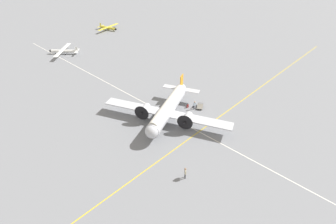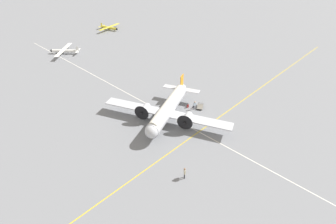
{
  "view_description": "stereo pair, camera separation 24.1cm",
  "coord_description": "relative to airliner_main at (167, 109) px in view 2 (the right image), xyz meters",
  "views": [
    {
      "loc": [
        -28.69,
        -27.21,
        27.74
      ],
      "look_at": [
        0.0,
        0.0,
        1.54
      ],
      "focal_mm": 28.0,
      "sensor_mm": 36.0,
      "label": 1
    },
    {
      "loc": [
        -28.53,
        -27.38,
        27.74
      ],
      "look_at": [
        0.0,
        0.0,
        1.54
      ],
      "focal_mm": 28.0,
      "sensor_mm": 36.0,
      "label": 2
    }
  ],
  "objects": [
    {
      "name": "ground_plane",
      "position": [
        0.36,
        0.15,
        -2.41
      ],
      "size": [
        300.0,
        300.0,
        0.0
      ],
      "primitive_type": "plane",
      "color": "slate"
    },
    {
      "name": "apron_line_eastwest",
      "position": [
        0.36,
        -6.36,
        -2.4
      ],
      "size": [
        120.0,
        0.16,
        0.01
      ],
      "color": "gold",
      "rests_on": "ground_plane"
    },
    {
      "name": "apron_line_northsouth",
      "position": [
        1.25,
        0.15,
        -2.4
      ],
      "size": [
        0.16,
        120.0,
        0.01
      ],
      "color": "silver",
      "rests_on": "ground_plane"
    },
    {
      "name": "airliner_main",
      "position": [
        0.0,
        0.0,
        0.0
      ],
      "size": [
        16.76,
        22.67,
        5.43
      ],
      "rotation": [
        0.0,
        0.0,
        3.54
      ],
      "color": "silver",
      "rests_on": "ground_plane"
    },
    {
      "name": "crew_foreground",
      "position": [
        -8.35,
        -11.36,
        -1.29
      ],
      "size": [
        0.44,
        0.5,
        1.83
      ],
      "rotation": [
        0.0,
        0.0,
        0.87
      ],
      "color": "#2D2D33",
      "rests_on": "ground_plane"
    },
    {
      "name": "passenger_boarding",
      "position": [
        6.34,
        -1.28,
        -1.31
      ],
      "size": [
        0.58,
        0.32,
        1.79
      ],
      "rotation": [
        0.0,
        0.0,
        2.8
      ],
      "color": "#2D2D33",
      "rests_on": "ground_plane"
    },
    {
      "name": "suitcase_near_door",
      "position": [
        5.91,
        0.09,
        -2.11
      ],
      "size": [
        0.48,
        0.18,
        0.64
      ],
      "color": "maroon",
      "rests_on": "ground_plane"
    },
    {
      "name": "suitcase_upright_spare",
      "position": [
        6.52,
        -0.81,
        -2.19
      ],
      "size": [
        0.4,
        0.12,
        0.48
      ],
      "color": "#232328",
      "rests_on": "ground_plane"
    },
    {
      "name": "baggage_cart",
      "position": [
        7.53,
        -1.72,
        -2.13
      ],
      "size": [
        2.32,
        2.0,
        0.56
      ],
      "rotation": [
        0.0,
        0.0,
        3.68
      ],
      "color": "#6B665B",
      "rests_on": "ground_plane"
    },
    {
      "name": "light_aircraft_distant",
      "position": [
        3.44,
        44.53,
        -1.54
      ],
      "size": [
        9.14,
        8.65,
        2.13
      ],
      "rotation": [
        0.0,
        0.0,
        2.3
      ],
      "color": "white",
      "rests_on": "ground_plane"
    },
    {
      "name": "light_aircraft_taxiing",
      "position": [
        26.42,
        54.75,
        -1.58
      ],
      "size": [
        10.35,
        7.85,
        2.0
      ],
      "rotation": [
        0.0,
        0.0,
        4.96
      ],
      "color": "yellow",
      "rests_on": "ground_plane"
    }
  ]
}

